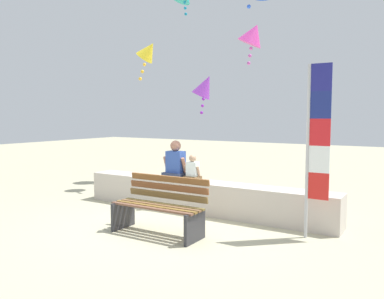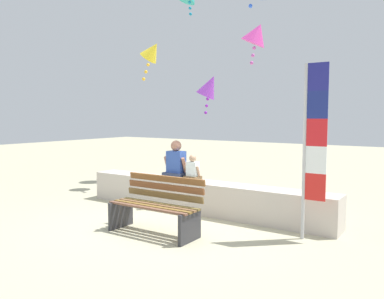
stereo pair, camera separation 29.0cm
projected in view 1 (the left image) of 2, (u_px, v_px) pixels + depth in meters
name	position (u px, v px, depth m)	size (l,w,h in m)	color
ground_plane	(171.00, 225.00, 6.63)	(40.00, 40.00, 0.00)	#AFAA8A
seawall_ledge	(201.00, 197.00, 7.47)	(5.18, 0.52, 0.60)	beige
park_bench	(160.00, 208.00, 6.11)	(1.50, 0.62, 0.88)	brown
person_adult	(176.00, 164.00, 7.77)	(0.50, 0.36, 0.76)	#2C3654
person_child	(193.00, 170.00, 7.57)	(0.33, 0.24, 0.50)	brown
flag_banner	(315.00, 141.00, 5.75)	(0.35, 0.05, 2.60)	#B7B7BC
kite_yellow	(148.00, 51.00, 9.60)	(0.68, 0.71, 1.07)	yellow
kite_magenta	(253.00, 34.00, 9.16)	(0.82, 0.79, 1.09)	#DB3D9E
kite_purple	(205.00, 86.00, 10.51)	(0.85, 0.78, 1.14)	purple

